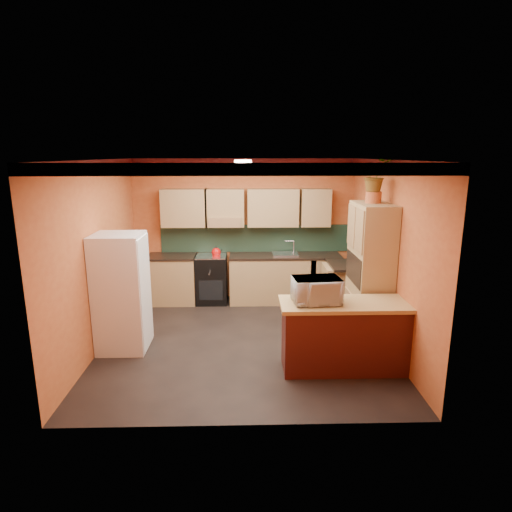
% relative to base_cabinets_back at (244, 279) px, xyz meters
% --- Properties ---
extents(room_shell, '(4.24, 4.24, 2.72)m').
position_rel_base_cabinets_back_xyz_m(room_shell, '(0.01, -1.52, 1.65)').
color(room_shell, black).
rests_on(room_shell, ground).
extents(base_cabinets_back, '(3.65, 0.60, 0.88)m').
position_rel_base_cabinets_back_xyz_m(base_cabinets_back, '(0.00, 0.00, 0.00)').
color(base_cabinets_back, '#A47E56').
rests_on(base_cabinets_back, ground).
extents(countertop_back, '(3.65, 0.62, 0.04)m').
position_rel_base_cabinets_back_xyz_m(countertop_back, '(0.00, -0.00, 0.46)').
color(countertop_back, black).
rests_on(countertop_back, base_cabinets_back).
extents(stove, '(0.58, 0.58, 0.91)m').
position_rel_base_cabinets_back_xyz_m(stove, '(-0.62, -0.00, 0.02)').
color(stove, black).
rests_on(stove, ground).
extents(kettle, '(0.21, 0.21, 0.18)m').
position_rel_base_cabinets_back_xyz_m(kettle, '(-0.52, -0.05, 0.56)').
color(kettle, red).
rests_on(kettle, stove).
extents(sink, '(0.48, 0.40, 0.03)m').
position_rel_base_cabinets_back_xyz_m(sink, '(0.78, 0.00, 0.50)').
color(sink, silver).
rests_on(sink, countertop_back).
extents(base_cabinets_right, '(0.60, 0.80, 0.88)m').
position_rel_base_cabinets_back_xyz_m(base_cabinets_right, '(1.79, -0.72, 0.00)').
color(base_cabinets_right, '#A47E56').
rests_on(base_cabinets_right, ground).
extents(countertop_right, '(0.62, 0.80, 0.04)m').
position_rel_base_cabinets_back_xyz_m(countertop_right, '(1.79, -0.72, 0.46)').
color(countertop_right, black).
rests_on(countertop_right, base_cabinets_right).
extents(fridge, '(0.68, 0.66, 1.70)m').
position_rel_base_cabinets_back_xyz_m(fridge, '(-1.76, -2.00, 0.41)').
color(fridge, white).
rests_on(fridge, ground).
extents(pantry, '(0.48, 0.90, 2.10)m').
position_rel_base_cabinets_back_xyz_m(pantry, '(1.84, -1.87, 0.61)').
color(pantry, '#A47E56').
rests_on(pantry, ground).
extents(fern_pot, '(0.22, 0.22, 0.16)m').
position_rel_base_cabinets_back_xyz_m(fern_pot, '(1.84, -1.82, 1.74)').
color(fern_pot, '#AB5029').
rests_on(fern_pot, pantry).
extents(fern, '(0.49, 0.46, 0.46)m').
position_rel_base_cabinets_back_xyz_m(fern, '(1.84, -1.82, 2.05)').
color(fern, '#A47E56').
rests_on(fern, fern_pot).
extents(breakfast_bar, '(1.80, 0.55, 0.88)m').
position_rel_base_cabinets_back_xyz_m(breakfast_bar, '(1.41, -2.71, 0.00)').
color(breakfast_bar, '#491111').
rests_on(breakfast_bar, ground).
extents(bar_top, '(1.90, 0.65, 0.05)m').
position_rel_base_cabinets_back_xyz_m(bar_top, '(1.41, -2.71, 0.47)').
color(bar_top, tan).
rests_on(bar_top, breakfast_bar).
extents(microwave, '(0.63, 0.46, 0.33)m').
position_rel_base_cabinets_back_xyz_m(microwave, '(0.92, -2.71, 0.65)').
color(microwave, white).
rests_on(microwave, bar_top).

